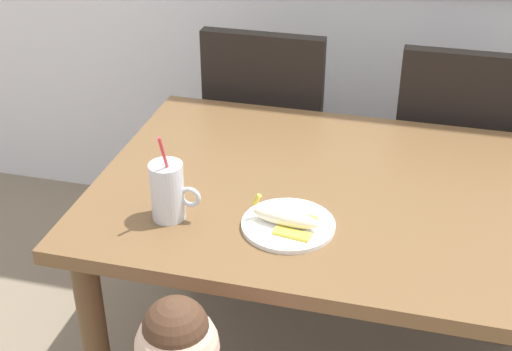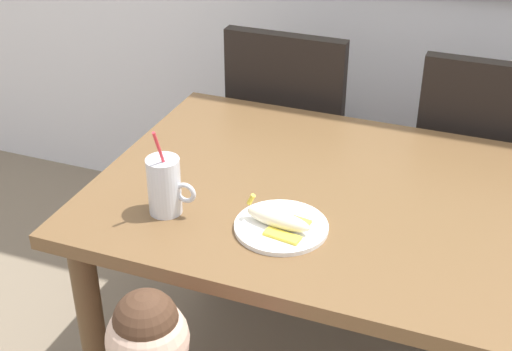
{
  "view_description": "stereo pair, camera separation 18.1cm",
  "coord_description": "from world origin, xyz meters",
  "px_view_note": "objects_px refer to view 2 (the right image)",
  "views": [
    {
      "loc": [
        0.18,
        -1.61,
        1.72
      ],
      "look_at": [
        -0.21,
        -0.09,
        0.8
      ],
      "focal_mm": 49.43,
      "sensor_mm": 36.0,
      "label": 1
    },
    {
      "loc": [
        0.35,
        -1.55,
        1.72
      ],
      "look_at": [
        -0.21,
        -0.09,
        0.8
      ],
      "focal_mm": 49.43,
      "sensor_mm": 36.0,
      "label": 2
    }
  ],
  "objects_px": {
    "dining_table": "(340,225)",
    "peeled_banana": "(279,220)",
    "milk_cup": "(165,189)",
    "dining_chair_left": "(293,134)",
    "snack_plate": "(281,227)",
    "dining_chair_right": "(479,167)"
  },
  "relations": [
    {
      "from": "dining_chair_right",
      "to": "milk_cup",
      "type": "relative_size",
      "value": 3.89
    },
    {
      "from": "dining_chair_left",
      "to": "dining_chair_right",
      "type": "relative_size",
      "value": 1.0
    },
    {
      "from": "milk_cup",
      "to": "peeled_banana",
      "type": "xyz_separation_m",
      "value": [
        0.29,
        0.02,
        -0.04
      ]
    },
    {
      "from": "dining_chair_right",
      "to": "peeled_banana",
      "type": "distance_m",
      "value": 0.99
    },
    {
      "from": "dining_chair_left",
      "to": "milk_cup",
      "type": "xyz_separation_m",
      "value": [
        -0.04,
        -0.9,
        0.27
      ]
    },
    {
      "from": "dining_chair_left",
      "to": "peeled_banana",
      "type": "relative_size",
      "value": 5.5
    },
    {
      "from": "dining_table",
      "to": "milk_cup",
      "type": "relative_size",
      "value": 5.28
    },
    {
      "from": "dining_chair_left",
      "to": "snack_plate",
      "type": "distance_m",
      "value": 0.93
    },
    {
      "from": "milk_cup",
      "to": "snack_plate",
      "type": "bearing_deg",
      "value": 5.93
    },
    {
      "from": "peeled_banana",
      "to": "dining_table",
      "type": "bearing_deg",
      "value": 66.4
    },
    {
      "from": "dining_chair_right",
      "to": "milk_cup",
      "type": "bearing_deg",
      "value": 51.56
    },
    {
      "from": "dining_table",
      "to": "dining_chair_left",
      "type": "xyz_separation_m",
      "value": [
        -0.35,
        0.66,
        -0.1
      ]
    },
    {
      "from": "peeled_banana",
      "to": "dining_chair_left",
      "type": "bearing_deg",
      "value": 105.9
    },
    {
      "from": "dining_table",
      "to": "peeled_banana",
      "type": "bearing_deg",
      "value": -113.6
    },
    {
      "from": "dining_chair_right",
      "to": "snack_plate",
      "type": "height_order",
      "value": "dining_chair_right"
    },
    {
      "from": "snack_plate",
      "to": "dining_chair_left",
      "type": "bearing_deg",
      "value": 106.23
    },
    {
      "from": "dining_chair_left",
      "to": "milk_cup",
      "type": "height_order",
      "value": "milk_cup"
    },
    {
      "from": "dining_chair_right",
      "to": "milk_cup",
      "type": "xyz_separation_m",
      "value": [
        -0.71,
        -0.89,
        0.27
      ]
    },
    {
      "from": "dining_chair_left",
      "to": "milk_cup",
      "type": "distance_m",
      "value": 0.94
    },
    {
      "from": "dining_chair_right",
      "to": "milk_cup",
      "type": "distance_m",
      "value": 1.17
    },
    {
      "from": "milk_cup",
      "to": "peeled_banana",
      "type": "distance_m",
      "value": 0.3
    },
    {
      "from": "milk_cup",
      "to": "snack_plate",
      "type": "relative_size",
      "value": 1.07
    }
  ]
}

